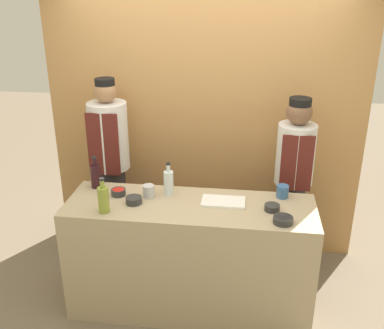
% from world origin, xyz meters
% --- Properties ---
extents(ground_plane, '(14.00, 14.00, 0.00)m').
position_xyz_m(ground_plane, '(0.00, 0.00, 0.00)').
color(ground_plane, '#756651').
extents(cabinet_wall, '(2.92, 0.18, 2.40)m').
position_xyz_m(cabinet_wall, '(0.00, 1.04, 1.20)').
color(cabinet_wall, '#B7844C').
rests_on(cabinet_wall, ground_plane).
extents(counter, '(1.91, 0.61, 0.95)m').
position_xyz_m(counter, '(0.00, 0.00, 0.47)').
color(counter, tan).
rests_on(counter, ground_plane).
extents(sauce_bowl_brown, '(0.11, 0.11, 0.05)m').
position_xyz_m(sauce_bowl_brown, '(0.62, -0.01, 0.98)').
color(sauce_bowl_brown, '#2D2D2D').
rests_on(sauce_bowl_brown, counter).
extents(sauce_bowl_red, '(0.11, 0.11, 0.05)m').
position_xyz_m(sauce_bowl_red, '(-0.58, 0.09, 0.98)').
color(sauce_bowl_red, '#2D2D2D').
rests_on(sauce_bowl_red, counter).
extents(sauce_bowl_green, '(0.12, 0.12, 0.05)m').
position_xyz_m(sauce_bowl_green, '(-0.43, -0.03, 0.98)').
color(sauce_bowl_green, '#2D2D2D').
rests_on(sauce_bowl_green, counter).
extents(sauce_bowl_purple, '(0.14, 0.14, 0.05)m').
position_xyz_m(sauce_bowl_purple, '(0.69, -0.19, 0.98)').
color(sauce_bowl_purple, '#2D2D2D').
rests_on(sauce_bowl_purple, counter).
extents(cutting_board, '(0.33, 0.19, 0.02)m').
position_xyz_m(cutting_board, '(0.25, 0.06, 0.96)').
color(cutting_board, white).
rests_on(cutting_board, counter).
extents(bottle_oil, '(0.08, 0.08, 0.27)m').
position_xyz_m(bottle_oil, '(-0.61, -0.19, 1.06)').
color(bottle_oil, olive).
rests_on(bottle_oil, counter).
extents(bottle_clear, '(0.08, 0.08, 0.27)m').
position_xyz_m(bottle_clear, '(-0.19, 0.15, 1.06)').
color(bottle_clear, silver).
rests_on(bottle_clear, counter).
extents(bottle_wine, '(0.08, 0.08, 0.27)m').
position_xyz_m(bottle_wine, '(-0.80, 0.21, 1.06)').
color(bottle_wine, black).
rests_on(bottle_wine, counter).
extents(cup_steel, '(0.09, 0.09, 0.10)m').
position_xyz_m(cup_steel, '(-0.34, 0.09, 1.00)').
color(cup_steel, '#B7B7BC').
rests_on(cup_steel, counter).
extents(cup_blue, '(0.09, 0.09, 0.10)m').
position_xyz_m(cup_blue, '(0.70, 0.22, 1.00)').
color(cup_blue, '#386093').
rests_on(cup_blue, counter).
extents(chef_left, '(0.35, 0.35, 1.75)m').
position_xyz_m(chef_left, '(-0.83, 0.67, 0.95)').
color(chef_left, '#28282D').
rests_on(chef_left, ground_plane).
extents(chef_right, '(0.33, 0.33, 1.64)m').
position_xyz_m(chef_right, '(0.83, 0.67, 0.90)').
color(chef_right, '#28282D').
rests_on(chef_right, ground_plane).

